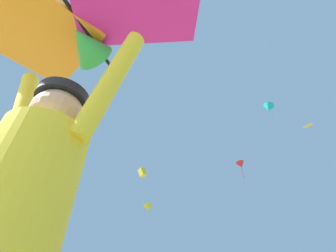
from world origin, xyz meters
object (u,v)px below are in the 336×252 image
Objects in this scene: held_stunt_kite at (84,24)px; distant_kite_yellow_high_left at (308,125)px; distant_kite_yellow_mid_left at (142,172)px; distant_kite_red_far_center at (241,165)px; distant_kite_yellow_low_right at (148,208)px; distant_kite_teal_overhead_distant at (269,108)px.

distant_kite_yellow_high_left reaches higher than held_stunt_kite.
distant_kite_yellow_high_left is at bearing -31.49° from distant_kite_yellow_mid_left.
distant_kite_red_far_center is 1.16× the size of distant_kite_yellow_mid_left.
distant_kite_yellow_low_right is at bearing 129.28° from distant_kite_red_far_center.
distant_kite_teal_overhead_distant is 6.42m from distant_kite_yellow_high_left.
distant_kite_teal_overhead_distant is 8.42m from distant_kite_red_far_center.
distant_kite_teal_overhead_distant reaches higher than distant_kite_yellow_low_right.
distant_kite_yellow_mid_left reaches higher than distant_kite_yellow_low_right.
distant_kite_yellow_high_left is at bearing -43.45° from distant_kite_yellow_low_right.
distant_kite_yellow_low_right is 22.12m from distant_kite_yellow_high_left.
distant_kite_teal_overhead_distant reaches higher than distant_kite_red_far_center.
distant_kite_teal_overhead_distant is at bearing -22.02° from distant_kite_yellow_mid_left.
held_stunt_kite is at bearing -73.03° from distant_kite_yellow_mid_left.
held_stunt_kite is 0.62× the size of distant_kite_yellow_low_right.
distant_kite_yellow_low_right is (-7.78, 29.24, 9.82)m from held_stunt_kite.
distant_kite_yellow_mid_left is (-14.60, 5.91, -2.59)m from distant_kite_teal_overhead_distant.
distant_kite_yellow_mid_left reaches higher than distant_kite_yellow_high_left.
distant_kite_teal_overhead_distant is 1.93× the size of distant_kite_yellow_mid_left.
held_stunt_kite is at bearing -75.09° from distant_kite_yellow_low_right.
distant_kite_yellow_high_left reaches higher than distant_kite_red_far_center.
distant_kite_red_far_center is (3.24, 15.76, 7.56)m from held_stunt_kite.
distant_kite_yellow_low_right is at bearing 142.54° from distant_kite_teal_overhead_distant.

